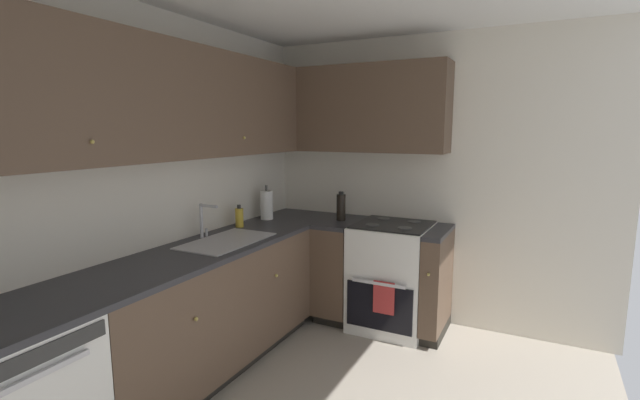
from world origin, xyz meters
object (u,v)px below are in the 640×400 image
(oven_range, at_px, (392,275))
(oil_bottle, at_px, (341,207))
(paper_towel_roll, at_px, (267,205))
(soap_bottle, at_px, (239,217))

(oven_range, relative_size, oil_bottle, 4.08)
(paper_towel_roll, distance_m, oil_bottle, 0.66)
(oven_range, xyz_separation_m, paper_towel_roll, (-0.27, 1.09, 0.57))
(soap_bottle, relative_size, oil_bottle, 0.72)
(oil_bottle, bearing_deg, oven_range, -87.78)
(paper_towel_roll, relative_size, oil_bottle, 1.24)
(oil_bottle, bearing_deg, soap_bottle, 134.49)
(oven_range, height_order, oil_bottle, oil_bottle)
(oil_bottle, bearing_deg, paper_towel_roll, 112.03)
(soap_bottle, bearing_deg, oil_bottle, -45.51)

